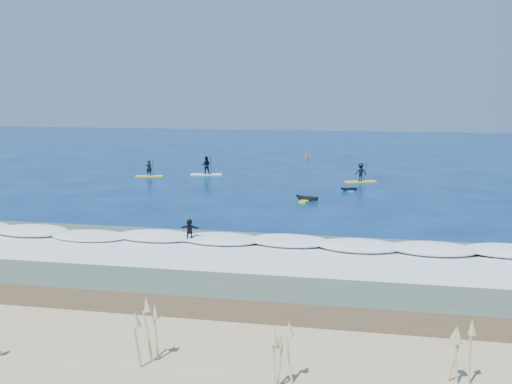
% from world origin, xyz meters
% --- Properties ---
extents(ground, '(160.00, 160.00, 0.00)m').
position_xyz_m(ground, '(0.00, 0.00, 0.00)').
color(ground, '#031B46').
rests_on(ground, ground).
extents(wet_sand_strip, '(90.00, 5.00, 0.08)m').
position_xyz_m(wet_sand_strip, '(0.00, -21.50, 0.00)').
color(wet_sand_strip, '#453620').
rests_on(wet_sand_strip, ground).
extents(shallow_water, '(90.00, 13.00, 0.01)m').
position_xyz_m(shallow_water, '(0.00, -14.00, 0.01)').
color(shallow_water, '#3C5242').
rests_on(shallow_water, ground).
extents(breaking_wave, '(40.00, 6.00, 0.30)m').
position_xyz_m(breaking_wave, '(0.00, -10.00, 0.00)').
color(breaking_wave, white).
rests_on(breaking_wave, ground).
extents(whitewater, '(34.00, 5.00, 0.02)m').
position_xyz_m(whitewater, '(0.00, -13.00, 0.00)').
color(whitewater, silver).
rests_on(whitewater, ground).
extents(dune_grass, '(40.00, 4.00, 1.70)m').
position_xyz_m(dune_grass, '(0.00, -27.00, 1.85)').
color(dune_grass, '#CDBD7E').
rests_on(dune_grass, dune).
extents(sup_paddler_left, '(2.84, 1.33, 1.93)m').
position_xyz_m(sup_paddler_left, '(-12.26, 12.95, 0.60)').
color(sup_paddler_left, yellow).
rests_on(sup_paddler_left, ground).
extents(sup_paddler_center, '(3.31, 1.41, 2.26)m').
position_xyz_m(sup_paddler_center, '(-6.87, 15.20, 0.84)').
color(sup_paddler_center, white).
rests_on(sup_paddler_center, ground).
extents(sup_paddler_right, '(3.09, 1.74, 2.12)m').
position_xyz_m(sup_paddler_right, '(8.93, 13.47, 0.82)').
color(sup_paddler_right, yellow).
rests_on(sup_paddler_right, ground).
extents(prone_paddler_near, '(1.81, 2.37, 0.48)m').
position_xyz_m(prone_paddler_near, '(4.76, 3.35, 0.16)').
color(prone_paddler_near, yellow).
rests_on(prone_paddler_near, ground).
extents(prone_paddler_far, '(1.45, 1.91, 0.39)m').
position_xyz_m(prone_paddler_far, '(7.97, 8.26, 0.13)').
color(prone_paddler_far, blue).
rests_on(prone_paddler_far, ground).
extents(wave_surfer, '(1.79, 0.51, 1.29)m').
position_xyz_m(wave_surfer, '(-0.71, -10.56, 0.75)').
color(wave_surfer, white).
rests_on(wave_surfer, breaking_wave).
extents(marker_buoy, '(0.31, 0.31, 0.73)m').
position_xyz_m(marker_buoy, '(2.19, 29.45, 0.32)').
color(marker_buoy, '#E24F14').
rests_on(marker_buoy, ground).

